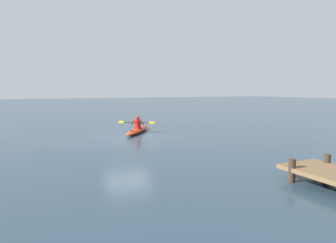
# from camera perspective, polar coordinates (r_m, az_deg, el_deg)

# --- Properties ---
(ground_plane) EXTENTS (160.00, 160.00, 0.00)m
(ground_plane) POSITION_cam_1_polar(r_m,az_deg,el_deg) (16.19, -7.92, -3.25)
(ground_plane) COLOR #283D4C
(kayak) EXTENTS (2.92, 3.78, 0.30)m
(kayak) POSITION_cam_1_polar(r_m,az_deg,el_deg) (18.26, -5.87, -1.68)
(kayak) COLOR red
(kayak) RESTS_ON ground
(kayaker) EXTENTS (1.93, 1.38, 0.76)m
(kayaker) POSITION_cam_1_polar(r_m,az_deg,el_deg) (18.12, -5.96, -0.27)
(kayaker) COLOR red
(kayaker) RESTS_ON kayak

